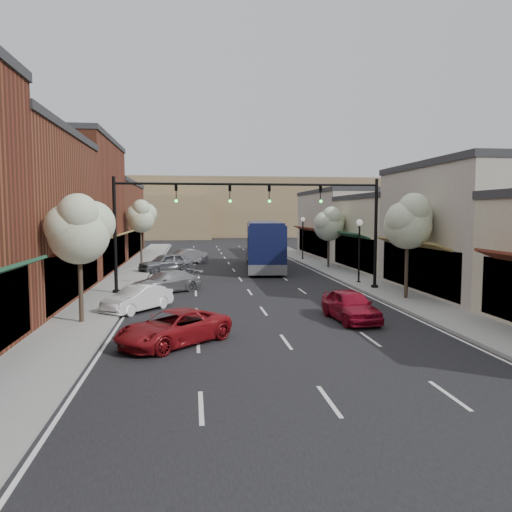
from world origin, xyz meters
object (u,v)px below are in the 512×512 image
object	(u,v)px
signal_mast_left	(156,217)
tree_left_near	(80,228)
lamp_post_far	(303,231)
red_hatchback	(350,305)
parked_car_b	(138,299)
tree_right_far	(329,223)
tree_right_near	(409,221)
parked_car_e	(185,257)
lamp_post_near	(359,240)
parked_car_c	(166,282)
parked_car_d	(166,263)
tree_left_far	(141,216)
coach_bus	(264,244)
parked_car_a	(174,328)
signal_mast_right	(339,217)

from	to	relation	value
signal_mast_left	tree_left_near	xyz separation A→B (m)	(-2.63, -8.05, -0.40)
lamp_post_far	red_hatchback	size ratio (longest dim) A/B	1.07
lamp_post_far	parked_car_b	xyz separation A→B (m)	(-14.00, -25.25, -2.36)
tree_right_far	red_hatchback	world-z (taller)	tree_right_far
tree_right_near	tree_left_near	bearing A→B (deg)	-166.45
tree_left_near	parked_car_e	bearing A→B (deg)	81.14
lamp_post_near	red_hatchback	bearing A→B (deg)	-110.65
tree_right_near	lamp_post_near	distance (m)	6.74
red_hatchback	parked_car_c	bearing A→B (deg)	128.99
parked_car_d	parked_car_e	bearing A→B (deg)	135.97
red_hatchback	parked_car_d	distance (m)	22.20
tree_left_near	tree_left_far	xyz separation A→B (m)	(-0.00, 26.00, 0.38)
signal_mast_left	tree_left_near	distance (m)	8.48
lamp_post_far	coach_bus	bearing A→B (deg)	-125.59
tree_right_far	lamp_post_far	world-z (taller)	tree_right_far
tree_right_far	lamp_post_near	bearing A→B (deg)	-93.31
parked_car_a	parked_car_b	xyz separation A→B (m)	(-2.00, 6.56, 0.01)
parked_car_d	tree_right_near	bearing A→B (deg)	11.10
tree_right_near	parked_car_d	distance (m)	21.26
parked_car_b	signal_mast_right	bearing A→B (deg)	61.49
tree_left_far	lamp_post_far	bearing A→B (deg)	7.30
tree_left_near	parked_car_b	size ratio (longest dim) A/B	1.46
coach_bus	parked_car_a	xyz separation A→B (m)	(-6.96, -24.76, -1.49)
parked_car_a	parked_car_e	bearing A→B (deg)	137.08
parked_car_e	coach_bus	bearing A→B (deg)	30.06
signal_mast_right	lamp_post_near	xyz separation A→B (m)	(2.18, 2.50, -1.62)
lamp_post_far	parked_car_e	xyz separation A→B (m)	(-12.04, -2.29, -2.30)
signal_mast_left	lamp_post_far	distance (m)	24.14
tree_right_far	parked_car_b	xyz separation A→B (m)	(-14.55, -17.19, -3.35)
signal_mast_right	tree_right_far	bearing A→B (deg)	77.15
lamp_post_far	parked_car_a	world-z (taller)	lamp_post_far
red_hatchback	tree_left_near	bearing A→B (deg)	172.71
tree_left_far	coach_bus	bearing A→B (deg)	-24.38
lamp_post_far	coach_bus	size ratio (longest dim) A/B	0.32
lamp_post_near	coach_bus	world-z (taller)	lamp_post_near
signal_mast_left	parked_car_d	distance (m)	12.12
signal_mast_left	tree_right_near	size ratio (longest dim) A/B	1.38
tree_left_far	red_hatchback	bearing A→B (deg)	-66.02
signal_mast_right	parked_car_c	bearing A→B (deg)	176.89
lamp_post_far	parked_car_a	bearing A→B (deg)	-110.67
coach_bus	parked_car_d	size ratio (longest dim) A/B	3.01
tree_left_near	lamp_post_far	world-z (taller)	tree_left_near
signal_mast_left	signal_mast_right	bearing A→B (deg)	0.00
tree_left_near	lamp_post_far	bearing A→B (deg)	60.22
parked_car_b	signal_mast_left	bearing A→B (deg)	121.26
parked_car_b	parked_car_d	world-z (taller)	parked_car_d
coach_bus	tree_right_far	bearing A→B (deg)	-4.32
signal_mast_left	parked_car_d	size ratio (longest dim) A/B	1.81
signal_mast_left	parked_car_c	bearing A→B (deg)	50.04
lamp_post_near	tree_left_far	bearing A→B (deg)	136.11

